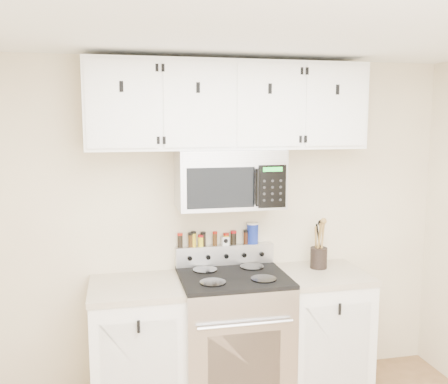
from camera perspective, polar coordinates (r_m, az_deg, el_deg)
name	(u,v)px	position (r m, az deg, el deg)	size (l,w,h in m)	color
back_wall	(224,225)	(3.84, -0.02, -3.77)	(3.50, 0.01, 2.50)	#C3AF92
ceiling	(319,5)	(2.14, 10.76, 20.23)	(3.50, 3.50, 0.01)	white
range	(233,336)	(3.78, 1.06, -16.14)	(0.76, 0.65, 1.10)	#B7B7BA
base_cabinet_left	(137,347)	(3.73, -9.87, -17.07)	(0.64, 0.62, 0.92)	white
base_cabinet_right	(320,330)	(4.02, 10.94, -15.20)	(0.64, 0.62, 0.92)	white
microwave	(230,179)	(3.60, 0.64, 1.54)	(0.76, 0.44, 0.42)	#9E9EA3
upper_cabinets	(229,106)	(3.60, 0.55, 9.84)	(2.00, 0.35, 0.62)	white
utensil_crock	(319,256)	(3.92, 10.77, -7.21)	(0.13, 0.13, 0.37)	black
kitchen_timer	(225,241)	(3.84, 0.13, -5.59)	(0.06, 0.05, 0.06)	white
salt_canister	(253,233)	(3.88, 3.29, -4.70)	(0.09, 0.09, 0.16)	navy
spice_jar_0	(180,240)	(3.77, -5.04, -5.51)	(0.04, 0.04, 0.11)	black
spice_jar_1	(191,240)	(3.78, -3.81, -5.46)	(0.04, 0.04, 0.11)	#3F270F
spice_jar_2	(193,239)	(3.78, -3.52, -5.37)	(0.04, 0.04, 0.12)	gold
spice_jar_3	(201,240)	(3.80, -2.63, -5.55)	(0.05, 0.05, 0.09)	yellow
spice_jar_4	(203,239)	(3.80, -2.39, -5.38)	(0.04, 0.04, 0.11)	black
spice_jar_5	(215,238)	(3.81, -1.04, -5.32)	(0.04, 0.04, 0.11)	#40260F
spice_jar_6	(226,239)	(3.83, 0.25, -5.39)	(0.04, 0.04, 0.09)	gold
spice_jar_7	(234,238)	(3.84, 1.10, -5.23)	(0.05, 0.05, 0.11)	black
spice_jar_8	(246,237)	(3.87, 2.52, -5.15)	(0.04, 0.04, 0.11)	#381B0D
spice_jar_9	(253,237)	(3.88, 3.33, -5.19)	(0.04, 0.04, 0.10)	gold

